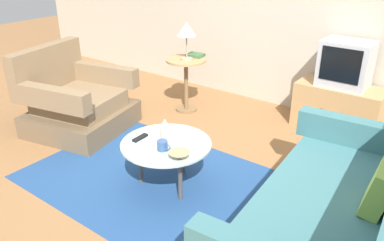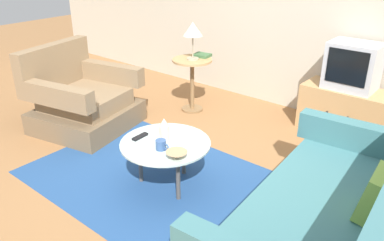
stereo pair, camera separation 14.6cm
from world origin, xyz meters
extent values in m
plane|color=olive|center=(0.00, 0.00, 0.00)|extent=(16.00, 16.00, 0.00)
cube|color=navy|center=(0.08, -0.08, 0.00)|extent=(2.52, 1.57, 0.00)
cube|color=brown|center=(-1.42, 0.21, 0.12)|extent=(1.13, 1.17, 0.24)
cube|color=#846B4C|center=(-1.42, 0.21, 0.33)|extent=(0.94, 0.86, 0.18)
cube|color=#846B4C|center=(-1.81, 0.13, 0.66)|extent=(0.34, 1.00, 0.49)
cube|color=#846B4C|center=(-1.33, -0.20, 0.53)|extent=(0.96, 0.34, 0.22)
cube|color=#846B4C|center=(-1.51, 0.63, 0.53)|extent=(0.96, 0.34, 0.22)
cube|color=#325C60|center=(1.42, -0.05, 0.12)|extent=(1.11, 1.94, 0.24)
cube|color=#3D7075|center=(1.42, -0.05, 0.33)|extent=(0.95, 1.65, 0.18)
cube|color=#3D7075|center=(1.36, 0.82, 0.53)|extent=(0.99, 0.21, 0.22)
cube|color=#A3C651|center=(1.69, 0.03, 0.57)|extent=(0.20, 0.31, 0.32)
cylinder|color=#B2C6C1|center=(0.08, -0.08, 0.41)|extent=(0.76, 0.76, 0.02)
cylinder|color=#4C4742|center=(0.07, 0.16, 0.20)|extent=(0.04, 0.04, 0.40)
cylinder|color=#4C4742|center=(-0.13, -0.18, 0.20)|extent=(0.04, 0.04, 0.40)
cylinder|color=#4C4742|center=(0.30, -0.17, 0.20)|extent=(0.04, 0.04, 0.40)
cylinder|color=tan|center=(-0.81, 1.35, 0.64)|extent=(0.48, 0.48, 0.02)
cylinder|color=brown|center=(-0.81, 1.35, 0.32)|extent=(0.05, 0.05, 0.63)
cylinder|color=brown|center=(-0.81, 1.35, 0.01)|extent=(0.26, 0.26, 0.02)
cube|color=tan|center=(0.86, 1.95, 0.25)|extent=(0.92, 0.44, 0.51)
sphere|color=black|center=(0.75, 1.72, 0.28)|extent=(0.02, 0.02, 0.02)
sphere|color=black|center=(0.97, 1.72, 0.28)|extent=(0.02, 0.02, 0.02)
cube|color=#B7B7BC|center=(0.86, 1.96, 0.75)|extent=(0.51, 0.38, 0.49)
cube|color=black|center=(0.86, 1.76, 0.78)|extent=(0.41, 0.01, 0.35)
cylinder|color=#9E937A|center=(-0.79, 1.34, 0.67)|extent=(0.14, 0.14, 0.02)
cylinder|color=#9E937A|center=(-0.79, 1.34, 0.81)|extent=(0.02, 0.02, 0.26)
cone|color=beige|center=(-0.79, 1.34, 1.02)|extent=(0.23, 0.23, 0.16)
cylinder|color=beige|center=(0.07, -0.08, 0.49)|extent=(0.08, 0.08, 0.15)
cone|color=beige|center=(0.07, -0.08, 0.60)|extent=(0.08, 0.08, 0.07)
cylinder|color=#335184|center=(0.13, -0.18, 0.46)|extent=(0.09, 0.09, 0.08)
torus|color=#335184|center=(0.19, -0.18, 0.46)|extent=(0.06, 0.01, 0.06)
cone|color=tan|center=(0.33, -0.21, 0.44)|extent=(0.17, 0.17, 0.06)
cube|color=black|center=(-0.15, -0.15, 0.43)|extent=(0.05, 0.16, 0.02)
cube|color=#B2B2B7|center=(0.05, 0.13, 0.43)|extent=(0.17, 0.12, 0.02)
cube|color=#3D663D|center=(-0.79, 1.51, 0.67)|extent=(0.21, 0.18, 0.03)
camera|label=1|loc=(1.97, -2.24, 1.94)|focal=36.59mm
camera|label=2|loc=(2.08, -2.15, 1.94)|focal=36.59mm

